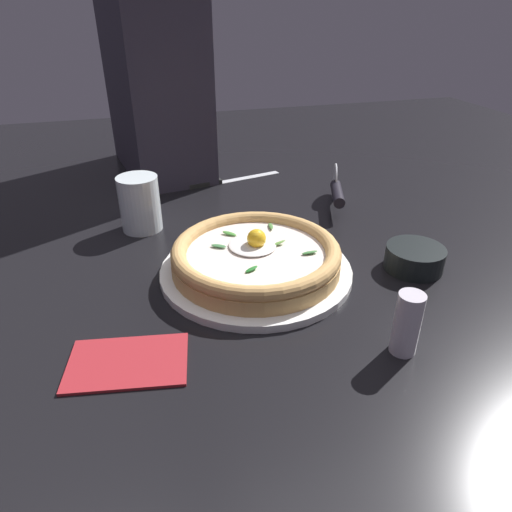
# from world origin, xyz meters

# --- Properties ---
(ground_plane) EXTENTS (2.40, 2.40, 0.03)m
(ground_plane) POSITION_xyz_m (0.00, 0.00, -0.01)
(ground_plane) COLOR black
(ground_plane) RESTS_ON ground
(pizza_plate) EXTENTS (0.30, 0.30, 0.01)m
(pizza_plate) POSITION_xyz_m (0.03, 0.02, 0.01)
(pizza_plate) COLOR white
(pizza_plate) RESTS_ON ground
(pizza) EXTENTS (0.26, 0.26, 0.06)m
(pizza) POSITION_xyz_m (0.03, 0.02, 0.03)
(pizza) COLOR tan
(pizza) RESTS_ON pizza_plate
(side_bowl) EXTENTS (0.09, 0.09, 0.04)m
(side_bowl) POSITION_xyz_m (-0.02, -0.23, 0.02)
(side_bowl) COLOR black
(side_bowl) RESTS_ON ground
(pizza_cutter) EXTENTS (0.15, 0.07, 0.08)m
(pizza_cutter) POSITION_xyz_m (0.24, -0.21, 0.04)
(pizza_cutter) COLOR silver
(pizza_cutter) RESTS_ON ground
(table_knife) EXTENTS (0.07, 0.23, 0.01)m
(table_knife) POSITION_xyz_m (0.44, -0.02, 0.00)
(table_knife) COLOR silver
(table_knife) RESTS_ON ground
(drinking_glass) EXTENTS (0.07, 0.07, 0.10)m
(drinking_glass) POSITION_xyz_m (0.24, 0.18, 0.04)
(drinking_glass) COLOR silver
(drinking_glass) RESTS_ON ground
(folded_napkin) EXTENTS (0.11, 0.15, 0.01)m
(folded_napkin) POSITION_xyz_m (-0.12, 0.22, 0.00)
(folded_napkin) COLOR maroon
(folded_napkin) RESTS_ON ground
(pepper_shaker) EXTENTS (0.03, 0.03, 0.08)m
(pepper_shaker) POSITION_xyz_m (-0.19, -0.10, 0.04)
(pepper_shaker) COLOR silver
(pepper_shaker) RESTS_ON ground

